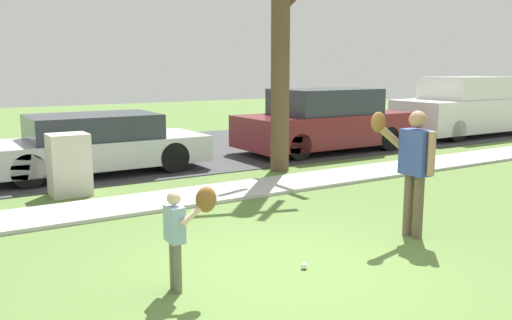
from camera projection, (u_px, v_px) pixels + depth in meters
ground_plane at (165, 203)px, 8.88m from camera, size 48.00×48.00×0.00m
sidewalk_strip at (163, 200)px, 8.96m from camera, size 36.00×1.20×0.06m
road_surface at (84, 159)px, 13.15m from camera, size 36.00×6.80×0.02m
person_adult at (412, 160)px, 6.99m from camera, size 0.67×0.61×1.66m
person_child at (183, 224)px, 5.31m from camera, size 0.45×0.41×1.07m
baseball at (304, 266)px, 6.00m from camera, size 0.07×0.07×0.07m
utility_cabinet at (69, 165)px, 9.39m from camera, size 0.66×0.57×1.08m
street_tree_near at (281, 27)px, 11.19m from camera, size 1.85×1.89×5.71m
parked_sedan_silver at (94, 144)px, 11.23m from camera, size 4.60×1.80×1.23m
parked_suv_maroon at (325, 122)px, 14.20m from camera, size 4.70×1.90×1.63m
parked_van_white at (467, 108)px, 17.36m from camera, size 5.00×1.95×1.88m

